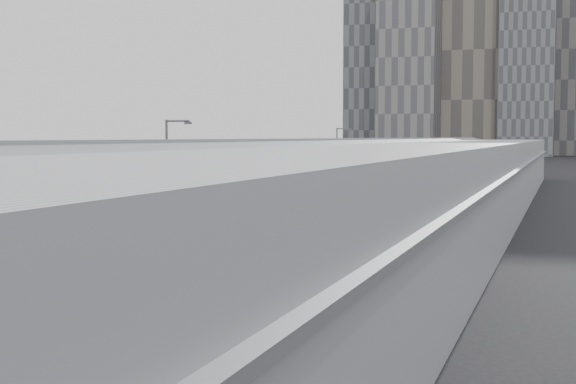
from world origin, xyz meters
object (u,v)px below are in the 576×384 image
at_px(bus_9, 444,170).
at_px(street_lamp_far, 338,156).
at_px(bus_3, 283,210).
at_px(bus_10, 455,166).
at_px(bus_4, 331,198).
at_px(bus_6, 398,182).
at_px(bus_8, 426,174).
at_px(bus_5, 370,188).
at_px(bus_2, 215,231).
at_px(bus_7, 411,178).
at_px(bus_1, 70,262).
at_px(suv, 402,174).
at_px(street_lamp_near, 169,170).
at_px(shipping_container, 368,178).

relative_size(bus_9, street_lamp_far, 1.57).
distance_m(bus_3, bus_10, 96.13).
bearing_deg(bus_4, bus_6, 88.81).
bearing_deg(bus_8, bus_3, -95.17).
distance_m(bus_4, bus_6, 27.44).
xyz_separation_m(bus_8, bus_9, (0.76, 14.13, 0.13)).
distance_m(bus_4, bus_10, 82.32).
distance_m(bus_5, bus_8, 38.84).
height_order(bus_2, bus_7, bus_2).
height_order(bus_9, street_lamp_far, street_lamp_far).
xyz_separation_m(bus_1, street_lamp_far, (-6.74, 68.77, 3.18)).
relative_size(bus_7, suv, 1.96).
bearing_deg(bus_6, street_lamp_near, -97.76).
xyz_separation_m(bus_7, bus_9, (0.68, 27.47, 0.13)).
relative_size(bus_3, bus_5, 0.92).
bearing_deg(bus_3, bus_10, 89.30).
relative_size(bus_1, street_lamp_near, 1.65).
distance_m(bus_2, bus_9, 95.65).
bearing_deg(bus_8, street_lamp_far, -109.89).
height_order(bus_5, street_lamp_near, street_lamp_near).
xyz_separation_m(bus_7, street_lamp_far, (-7.01, -12.77, 3.39)).
distance_m(bus_9, suv, 7.34).
xyz_separation_m(bus_9, street_lamp_far, (-7.68, -40.24, 3.26)).
bearing_deg(bus_9, bus_6, -89.43).
bearing_deg(bus_9, bus_1, -89.85).
bearing_deg(bus_6, bus_8, 91.73).
bearing_deg(bus_1, bus_8, 92.83).
bearing_deg(bus_4, bus_9, 89.91).
height_order(bus_1, bus_4, bus_1).
height_order(bus_9, suv, bus_9).
bearing_deg(shipping_container, bus_1, -84.07).
xyz_separation_m(bus_3, shipping_container, (-6.45, 55.40, -0.34)).
distance_m(bus_3, bus_6, 41.24).
height_order(bus_1, bus_6, bus_1).
xyz_separation_m(bus_3, bus_8, (0.15, 66.45, -0.07)).
xyz_separation_m(street_lamp_near, street_lamp_far, (-0.86, 47.92, -0.05)).
bearing_deg(bus_8, street_lamp_near, -99.72).
bearing_deg(bus_1, bus_9, 92.45).
bearing_deg(bus_1, bus_5, 92.47).
xyz_separation_m(bus_3, bus_9, (0.91, 80.58, 0.07)).
relative_size(bus_2, shipping_container, 2.19).
height_order(bus_3, street_lamp_near, street_lamp_near).
xyz_separation_m(bus_4, street_lamp_far, (-6.70, 26.53, 3.39)).
bearing_deg(shipping_container, bus_2, -82.43).
bearing_deg(street_lamp_far, bus_9, 79.19).
height_order(bus_5, bus_9, bus_5).
bearing_deg(bus_6, bus_5, -91.66).
bearing_deg(bus_8, bus_4, -95.28).
distance_m(bus_2, bus_10, 111.19).
height_order(bus_3, bus_7, bus_3).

